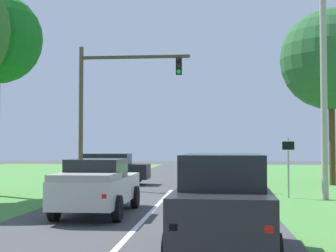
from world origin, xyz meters
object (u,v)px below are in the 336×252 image
pickup_truck_lead (98,186)px  crossing_suv_far (110,168)px  oak_tree_right (331,59)px  traffic_light (108,96)px  red_suv_near (223,202)px  keep_moving_sign (288,159)px  utility_pole_right (324,94)px

pickup_truck_lead → crossing_suv_far: size_ratio=1.18×
oak_tree_right → crossing_suv_far: 14.51m
traffic_light → pickup_truck_lead: bearing=-79.5°
red_suv_near → crossing_suv_far: bearing=109.1°
pickup_truck_lead → crossing_suv_far: (-2.27, 12.56, -0.00)m
red_suv_near → oak_tree_right: size_ratio=0.45×
pickup_truck_lead → crossing_suv_far: pickup_truck_lead is taller
crossing_suv_far → traffic_light: bearing=-80.7°
keep_moving_sign → oak_tree_right: bearing=63.7°
pickup_truck_lead → keep_moving_sign: (7.10, 5.88, 0.73)m
keep_moving_sign → oak_tree_right: size_ratio=0.26×
oak_tree_right → utility_pole_right: bearing=-105.5°
red_suv_near → pickup_truck_lead: (-4.01, 5.61, -0.13)m
crossing_suv_far → utility_pole_right: 13.50m
keep_moving_sign → crossing_suv_far: size_ratio=0.58×
red_suv_near → pickup_truck_lead: red_suv_near is taller
traffic_light → oak_tree_right: (12.63, 3.02, 2.35)m
traffic_light → keep_moving_sign: (8.99, -4.34, -3.31)m
red_suv_near → oak_tree_right: 20.96m
red_suv_near → oak_tree_right: bearing=70.4°
keep_moving_sign → crossing_suv_far: 11.54m
crossing_suv_far → red_suv_near: bearing=-70.9°
keep_moving_sign → utility_pole_right: utility_pole_right is taller
traffic_light → keep_moving_sign: 10.52m
keep_moving_sign → traffic_light: bearing=154.2°
traffic_light → utility_pole_right: 11.55m
red_suv_near → oak_tree_right: oak_tree_right is taller
red_suv_near → pickup_truck_lead: bearing=125.6°
traffic_light → utility_pole_right: (10.43, -4.93, -0.53)m
traffic_light → crossing_suv_far: traffic_light is taller
oak_tree_right → crossing_suv_far: oak_tree_right is taller
utility_pole_right → keep_moving_sign: bearing=157.5°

